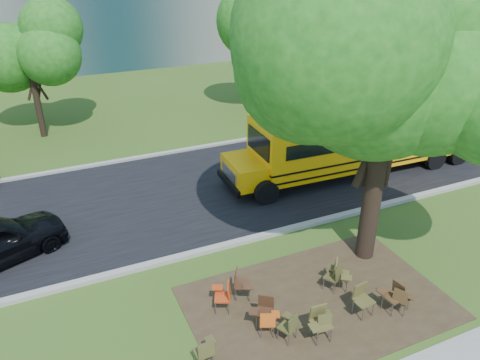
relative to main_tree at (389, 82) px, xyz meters
name	(u,v)px	position (x,y,z in m)	size (l,w,h in m)	color
ground	(277,302)	(-3.57, -0.80, -5.57)	(160.00, 160.00, 0.00)	#325219
dirt_patch	(317,303)	(-2.57, -1.30, -5.56)	(7.00, 4.50, 0.03)	#382819
asphalt_road	(193,192)	(-3.57, 6.20, -5.55)	(80.00, 8.00, 0.04)	black
kerb_near	(234,243)	(-3.57, 2.20, -5.50)	(80.00, 0.25, 0.14)	gray
kerb_far	(165,153)	(-3.57, 10.30, -5.50)	(80.00, 0.25, 0.14)	gray
bg_tree_2	(28,53)	(-8.57, 15.20, -1.36)	(4.80, 4.80, 6.62)	black
bg_tree_3	(288,24)	(4.43, 13.20, -0.54)	(5.60, 5.60, 7.84)	black
bg_tree_4	(415,30)	(12.43, 12.20, -1.23)	(5.00, 5.00, 6.85)	black
main_tree	(389,82)	(0.00, 0.00, 0.00)	(7.20, 7.20, 9.19)	black
school_bus	(368,134)	(3.96, 5.20, -3.93)	(11.67, 2.98, 2.83)	#FBA907
chair_0	(205,350)	(-6.13, -2.08, -5.04)	(0.57, 0.54, 0.86)	#49431F
chair_1	(268,321)	(-4.37, -1.80, -5.07)	(0.66, 0.52, 0.81)	#C55315
chair_2	(290,325)	(-3.96, -2.15, -5.06)	(0.56, 0.66, 0.83)	#47441F
chair_3	(319,320)	(-3.27, -2.39, -4.98)	(0.66, 0.57, 0.96)	brown
chair_4	(323,321)	(-3.13, -2.38, -5.07)	(0.59, 0.48, 0.82)	#49451F
chair_5	(362,297)	(-1.77, -2.13, -5.00)	(0.62, 0.61, 0.93)	#4E4922
chair_6	(394,294)	(-0.89, -2.34, -5.02)	(0.59, 0.60, 0.89)	#4C321B
chair_7	(402,298)	(-0.77, -2.52, -5.07)	(0.66, 0.55, 0.82)	#483219
chair_8	(224,294)	(-5.00, -0.50, -5.02)	(0.58, 0.73, 0.90)	#B43913
chair_9	(264,308)	(-4.29, -1.41, -5.03)	(0.75, 0.60, 0.88)	#422717
chair_10	(241,282)	(-4.41, -0.26, -5.00)	(0.61, 0.77, 0.93)	#4A2B1A
chair_11	(335,274)	(-1.85, -1.00, -5.03)	(0.58, 0.72, 0.87)	#47401F
chair_12	(340,272)	(-1.70, -1.01, -5.00)	(0.63, 0.80, 0.93)	brown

